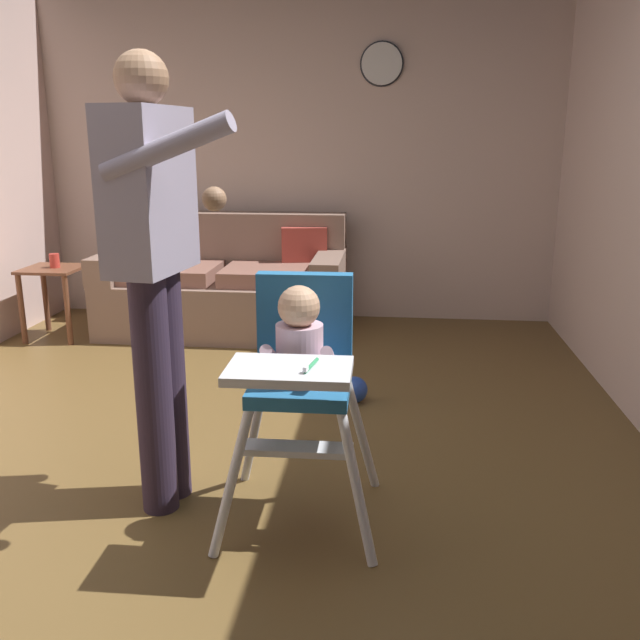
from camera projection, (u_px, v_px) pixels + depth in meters
ground at (206, 496)px, 2.88m from camera, size 5.62×7.36×0.10m
wall_far at (298, 155)px, 5.33m from camera, size 4.82×0.06×2.58m
couch at (226, 287)px, 5.13m from camera, size 1.79×0.86×0.86m
high_chair at (301, 359)px, 2.47m from camera, size 0.62×0.73×0.94m
adult_standing at (155, 263)px, 2.50m from camera, size 0.51×0.54×1.71m
toy_ball at (354, 390)px, 3.75m from camera, size 0.15×0.15×0.15m
side_table at (54, 287)px, 4.90m from camera, size 0.40×0.40×0.52m
sippy_cup at (55, 261)px, 4.85m from camera, size 0.07×0.07×0.10m
wall_clock at (382, 64)px, 5.05m from camera, size 0.32×0.04×0.32m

